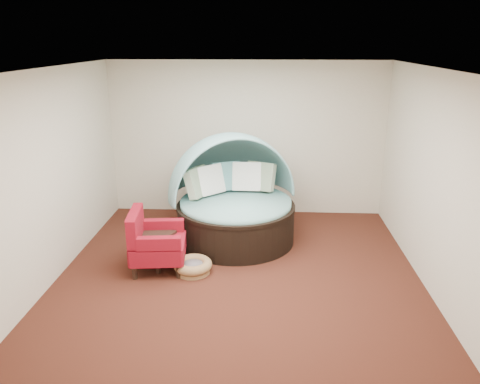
# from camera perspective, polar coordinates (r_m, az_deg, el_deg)

# --- Properties ---
(floor) EXTENTS (5.00, 5.00, 0.00)m
(floor) POSITION_cam_1_polar(r_m,az_deg,el_deg) (6.70, -0.11, -9.81)
(floor) COLOR #482114
(floor) RESTS_ON ground
(wall_back) EXTENTS (5.00, 0.00, 5.00)m
(wall_back) POSITION_cam_1_polar(r_m,az_deg,el_deg) (8.59, 0.85, 6.46)
(wall_back) COLOR beige
(wall_back) RESTS_ON floor
(wall_front) EXTENTS (5.00, 0.00, 5.00)m
(wall_front) POSITION_cam_1_polar(r_m,az_deg,el_deg) (3.84, -2.30, -8.84)
(wall_front) COLOR beige
(wall_front) RESTS_ON floor
(wall_left) EXTENTS (0.00, 5.00, 5.00)m
(wall_left) POSITION_cam_1_polar(r_m,az_deg,el_deg) (6.78, -21.72, 1.96)
(wall_left) COLOR beige
(wall_left) RESTS_ON floor
(wall_right) EXTENTS (0.00, 5.00, 5.00)m
(wall_right) POSITION_cam_1_polar(r_m,az_deg,el_deg) (6.53, 22.37, 1.27)
(wall_right) COLOR beige
(wall_right) RESTS_ON floor
(ceiling) EXTENTS (5.00, 5.00, 0.00)m
(ceiling) POSITION_cam_1_polar(r_m,az_deg,el_deg) (5.93, -0.13, 14.84)
(ceiling) COLOR white
(ceiling) RESTS_ON wall_back
(canopy_daybed) EXTENTS (2.49, 2.46, 1.74)m
(canopy_daybed) POSITION_cam_1_polar(r_m,az_deg,el_deg) (7.53, -0.79, 0.08)
(canopy_daybed) COLOR black
(canopy_daybed) RESTS_ON floor
(pet_basket) EXTENTS (0.66, 0.66, 0.19)m
(pet_basket) POSITION_cam_1_polar(r_m,az_deg,el_deg) (6.70, -5.76, -8.97)
(pet_basket) COLOR olive
(pet_basket) RESTS_ON floor
(red_armchair) EXTENTS (0.83, 0.83, 0.88)m
(red_armchair) POSITION_cam_1_polar(r_m,az_deg,el_deg) (6.76, -10.45, -6.05)
(red_armchair) COLOR black
(red_armchair) RESTS_ON floor
(side_table) EXTENTS (0.65, 0.65, 0.48)m
(side_table) POSITION_cam_1_polar(r_m,az_deg,el_deg) (6.91, -10.52, -6.34)
(side_table) COLOR black
(side_table) RESTS_ON floor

